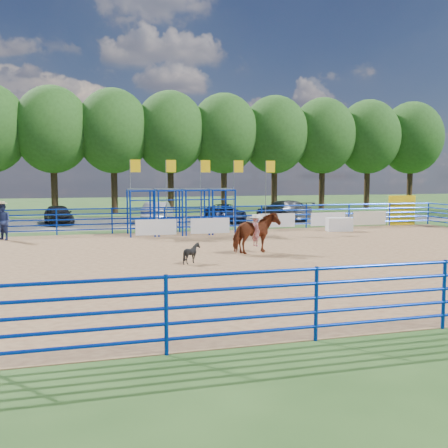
# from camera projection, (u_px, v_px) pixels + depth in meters

# --- Properties ---
(ground) EXTENTS (120.00, 120.00, 0.00)m
(ground) POSITION_uv_depth(u_px,v_px,m) (275.00, 257.00, 20.37)
(ground) COLOR #385C24
(ground) RESTS_ON ground
(arena_dirt) EXTENTS (30.00, 20.00, 0.02)m
(arena_dirt) POSITION_uv_depth(u_px,v_px,m) (275.00, 256.00, 20.37)
(arena_dirt) COLOR #A37A51
(arena_dirt) RESTS_ON ground
(gravel_strip) EXTENTS (40.00, 10.00, 0.01)m
(gravel_strip) POSITION_uv_depth(u_px,v_px,m) (191.00, 221.00, 36.69)
(gravel_strip) COLOR slate
(gravel_strip) RESTS_ON ground
(announcer_table) EXTENTS (1.58, 0.92, 0.79)m
(announcer_table) POSITION_uv_depth(u_px,v_px,m) (339.00, 224.00, 29.67)
(announcer_table) COLOR white
(announcer_table) RESTS_ON arena_dirt
(horse_and_rider) EXTENTS (2.24, 1.53, 2.27)m
(horse_and_rider) POSITION_uv_depth(u_px,v_px,m) (256.00, 232.00, 21.07)
(horse_and_rider) COLOR maroon
(horse_and_rider) RESTS_ON arena_dirt
(calf) EXTENTS (0.78, 0.71, 0.78)m
(calf) POSITION_uv_depth(u_px,v_px,m) (192.00, 253.00, 18.66)
(calf) COLOR black
(calf) RESTS_ON arena_dirt
(spectator_cowboy) EXTENTS (1.16, 1.18, 1.97)m
(spectator_cowboy) POSITION_uv_depth(u_px,v_px,m) (2.00, 221.00, 25.34)
(spectator_cowboy) COLOR navy
(spectator_cowboy) RESTS_ON arena_dirt
(car_a) EXTENTS (2.35, 4.19, 1.35)m
(car_a) POSITION_uv_depth(u_px,v_px,m) (58.00, 214.00, 33.91)
(car_a) COLOR black
(car_a) RESTS_ON gravel_strip
(car_b) EXTENTS (2.87, 4.70, 1.46)m
(car_b) POSITION_uv_depth(u_px,v_px,m) (158.00, 212.00, 35.42)
(car_b) COLOR gray
(car_b) RESTS_ON gravel_strip
(car_c) EXTENTS (2.18, 4.59, 1.27)m
(car_c) POSITION_uv_depth(u_px,v_px,m) (225.00, 213.00, 35.75)
(car_c) COLOR black
(car_c) RESTS_ON gravel_strip
(car_d) EXTENTS (3.44, 5.46, 1.48)m
(car_d) POSITION_uv_depth(u_px,v_px,m) (283.00, 210.00, 37.34)
(car_d) COLOR #595A5C
(car_d) RESTS_ON gravel_strip
(perimeter_fence) EXTENTS (30.10, 20.10, 1.50)m
(perimeter_fence) POSITION_uv_depth(u_px,v_px,m) (275.00, 239.00, 20.30)
(perimeter_fence) COLOR #082CB3
(perimeter_fence) RESTS_ON ground
(chute_assembly) EXTENTS (19.32, 2.41, 4.20)m
(chute_assembly) POSITION_uv_depth(u_px,v_px,m) (187.00, 212.00, 28.23)
(chute_assembly) COLOR #082CB3
(chute_assembly) RESTS_ON ground
(treeline) EXTENTS (56.40, 6.40, 11.24)m
(treeline) POSITION_uv_depth(u_px,v_px,m) (170.00, 128.00, 44.60)
(treeline) COLOR #3F2B19
(treeline) RESTS_ON ground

